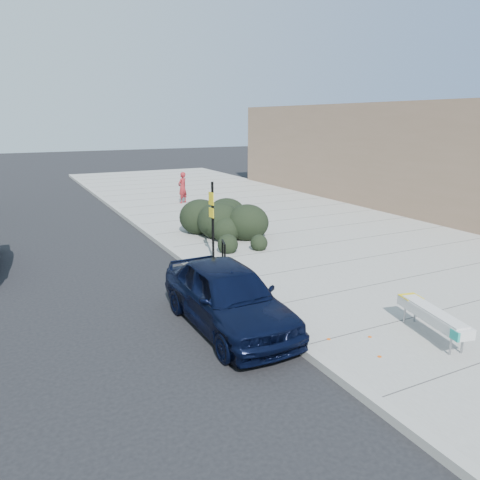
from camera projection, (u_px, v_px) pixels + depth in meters
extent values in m
plane|color=black|center=(254.00, 315.00, 10.82)|extent=(120.00, 120.00, 0.00)
cube|color=gray|center=(321.00, 238.00, 17.58)|extent=(11.20, 50.00, 0.15)
cube|color=#9E9E99|center=(180.00, 257.00, 15.11)|extent=(0.22, 50.00, 0.17)
cylinder|color=gray|center=(451.00, 346.00, 8.67)|extent=(0.04, 0.04, 0.37)
cylinder|color=gray|center=(462.00, 344.00, 8.73)|extent=(0.04, 0.04, 0.37)
cylinder|color=gray|center=(405.00, 315.00, 10.04)|extent=(0.04, 0.04, 0.37)
cylinder|color=gray|center=(415.00, 314.00, 10.10)|extent=(0.04, 0.04, 0.37)
cylinder|color=gray|center=(427.00, 322.00, 9.31)|extent=(0.35, 1.44, 0.03)
cylinder|color=gray|center=(438.00, 321.00, 9.37)|extent=(0.35, 1.44, 0.03)
cube|color=#B2B2B2|center=(433.00, 315.00, 9.31)|extent=(0.79, 1.96, 0.20)
cube|color=yellow|center=(411.00, 297.00, 9.99)|extent=(0.47, 0.46, 0.02)
cube|color=teal|center=(455.00, 335.00, 8.45)|extent=(0.10, 0.23, 0.18)
cylinder|color=black|center=(225.00, 259.00, 13.20)|extent=(0.06, 0.06, 0.84)
cylinder|color=black|center=(223.00, 254.00, 13.71)|extent=(0.06, 0.06, 0.84)
cylinder|color=black|center=(224.00, 242.00, 13.35)|extent=(0.22, 0.53, 0.06)
cube|color=black|center=(213.00, 221.00, 14.38)|extent=(0.06, 0.06, 2.42)
cube|color=yellow|center=(211.00, 199.00, 14.18)|extent=(0.05, 0.28, 0.39)
cube|color=yellow|center=(211.00, 213.00, 14.29)|extent=(0.05, 0.26, 0.30)
ellipsoid|color=black|center=(230.00, 219.00, 16.98)|extent=(2.36, 4.06, 1.45)
imported|color=black|center=(228.00, 296.00, 10.05)|extent=(1.75, 4.26, 1.44)
imported|color=maroon|center=(182.00, 188.00, 24.13)|extent=(0.70, 0.63, 1.60)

